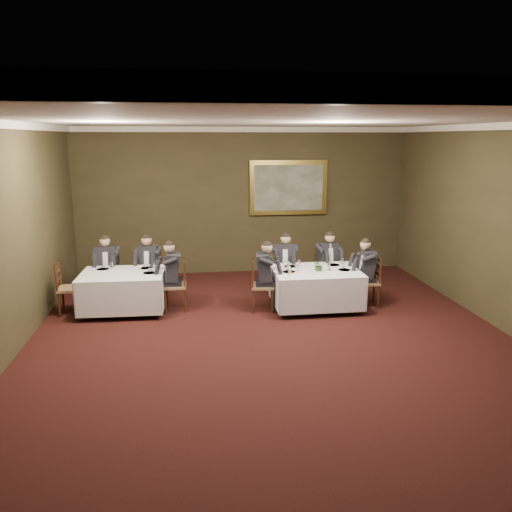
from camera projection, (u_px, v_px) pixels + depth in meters
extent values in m
plane|color=black|center=(279.00, 355.00, 7.67)|extent=(10.00, 10.00, 0.00)
cube|color=silver|center=(282.00, 119.00, 6.86)|extent=(8.00, 10.00, 0.10)
cube|color=#332E19|center=(243.00, 201.00, 12.08)|extent=(8.00, 0.10, 3.50)
cube|color=#332E19|center=(462.00, 452.00, 2.44)|extent=(8.00, 0.10, 3.50)
cube|color=white|center=(243.00, 129.00, 11.65)|extent=(8.00, 0.10, 0.12)
cube|color=white|center=(493.00, 91.00, 2.10)|extent=(8.00, 0.10, 0.12)
cube|color=black|center=(316.00, 272.00, 9.62)|extent=(1.60, 1.20, 0.04)
cube|color=white|center=(316.00, 271.00, 9.62)|extent=(1.66, 1.26, 0.02)
cube|color=white|center=(316.00, 287.00, 9.69)|extent=(1.68, 1.28, 0.65)
cube|color=black|center=(122.00, 275.00, 9.42)|extent=(1.52, 1.16, 0.04)
cube|color=white|center=(122.00, 273.00, 9.42)|extent=(1.59, 1.23, 0.02)
cube|color=white|center=(123.00, 290.00, 9.49)|extent=(1.61, 1.25, 0.65)
cube|color=olive|center=(285.00, 273.00, 10.44)|extent=(0.52, 0.50, 0.05)
cube|color=black|center=(286.00, 260.00, 10.57)|extent=(0.38, 0.11, 0.54)
cube|color=black|center=(285.00, 256.00, 10.36)|extent=(0.48, 0.39, 0.55)
sphere|color=tan|center=(286.00, 238.00, 10.27)|extent=(0.25, 0.25, 0.21)
cube|color=olive|center=(327.00, 272.00, 10.55)|extent=(0.53, 0.52, 0.05)
cube|color=black|center=(323.00, 259.00, 10.67)|extent=(0.38, 0.13, 0.54)
cube|color=black|center=(327.00, 255.00, 10.47)|extent=(0.49, 0.41, 0.55)
sphere|color=tan|center=(328.00, 237.00, 10.38)|extent=(0.26, 0.26, 0.21)
cube|color=olive|center=(263.00, 286.00, 9.55)|extent=(0.47, 0.49, 0.05)
cube|color=black|center=(253.00, 274.00, 9.49)|extent=(0.08, 0.38, 0.54)
cube|color=black|center=(263.00, 267.00, 9.46)|extent=(0.36, 0.45, 0.55)
sphere|color=tan|center=(263.00, 247.00, 9.38)|extent=(0.23, 0.23, 0.21)
cube|color=olive|center=(368.00, 282.00, 9.81)|extent=(0.47, 0.49, 0.05)
cube|color=black|center=(378.00, 270.00, 9.76)|extent=(0.08, 0.38, 0.54)
cube|color=black|center=(369.00, 264.00, 9.72)|extent=(0.36, 0.45, 0.55)
sphere|color=tan|center=(370.00, 245.00, 9.64)|extent=(0.23, 0.23, 0.21)
cube|color=olive|center=(108.00, 276.00, 10.21)|extent=(0.46, 0.45, 0.05)
cube|color=black|center=(109.00, 263.00, 10.33)|extent=(0.38, 0.05, 0.54)
cube|color=black|center=(107.00, 259.00, 10.12)|extent=(0.44, 0.33, 0.55)
sphere|color=tan|center=(106.00, 240.00, 10.03)|extent=(0.22, 0.22, 0.21)
cube|color=olive|center=(150.00, 275.00, 10.29)|extent=(0.53, 0.52, 0.05)
cube|color=black|center=(152.00, 262.00, 10.41)|extent=(0.38, 0.13, 0.54)
cube|color=black|center=(149.00, 258.00, 10.20)|extent=(0.49, 0.41, 0.55)
sphere|color=tan|center=(148.00, 239.00, 10.11)|extent=(0.26, 0.26, 0.21)
cube|color=olive|center=(175.00, 286.00, 9.58)|extent=(0.43, 0.44, 0.05)
cube|color=black|center=(184.00, 273.00, 9.54)|extent=(0.03, 0.38, 0.54)
cube|color=black|center=(174.00, 267.00, 9.49)|extent=(0.32, 0.42, 0.55)
sphere|color=tan|center=(173.00, 247.00, 9.40)|extent=(0.21, 0.21, 0.21)
cube|color=olive|center=(70.00, 289.00, 9.38)|extent=(0.44, 0.46, 0.05)
cube|color=black|center=(58.00, 277.00, 9.29)|extent=(0.05, 0.38, 0.54)
imported|color=#2D5926|center=(319.00, 265.00, 9.53)|extent=(0.25, 0.23, 0.25)
cylinder|color=#AC7634|center=(330.00, 270.00, 9.60)|extent=(0.08, 0.08, 0.02)
cylinder|color=#AC7634|center=(330.00, 260.00, 9.56)|extent=(0.02, 0.02, 0.36)
cylinder|color=white|center=(331.00, 247.00, 9.50)|extent=(0.02, 0.02, 0.16)
cylinder|color=white|center=(290.00, 266.00, 9.90)|extent=(0.25, 0.25, 0.01)
cylinder|color=white|center=(288.00, 263.00, 10.03)|extent=(0.08, 0.08, 0.05)
cylinder|color=white|center=(298.00, 263.00, 9.90)|extent=(0.06, 0.06, 0.14)
cylinder|color=white|center=(103.00, 269.00, 9.69)|extent=(0.25, 0.25, 0.01)
cylinder|color=white|center=(104.00, 266.00, 9.83)|extent=(0.08, 0.08, 0.05)
cylinder|color=white|center=(111.00, 265.00, 9.69)|extent=(0.06, 0.06, 0.14)
cube|color=gold|center=(288.00, 188.00, 12.09)|extent=(1.89, 0.08, 1.31)
cube|color=#3D452E|center=(289.00, 188.00, 12.05)|extent=(1.67, 0.01, 1.09)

